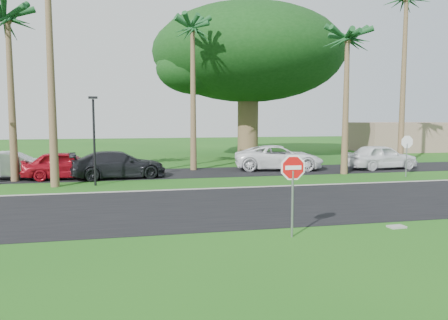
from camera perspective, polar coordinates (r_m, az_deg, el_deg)
name	(u,v)px	position (r m, az deg, el deg)	size (l,w,h in m)	color
ground	(249,216)	(16.06, 3.29, -7.27)	(120.00, 120.00, 0.00)	#184F13
road	(236,205)	(17.95, 1.57, -5.85)	(120.00, 8.00, 0.02)	black
parking_strip	(197,173)	(28.13, -3.55, -1.67)	(120.00, 5.00, 0.02)	black
curb	(217,188)	(21.84, -0.98, -3.73)	(120.00, 0.12, 0.06)	gray
stop_sign_near	(293,178)	(13.09, 8.97, -2.39)	(1.05, 0.07, 2.62)	gray
stop_sign_far	(407,147)	(28.26, 22.78, 1.53)	(1.05, 0.07, 2.62)	gray
palm_left_mid	(8,22)	(27.30, -26.41, 15.82)	(5.00, 5.00, 10.00)	brown
palm_center	(193,32)	(29.91, -4.12, 16.38)	(5.00, 5.00, 10.50)	brown
palm_right_near	(348,42)	(28.72, 15.84, 14.67)	(5.00, 5.00, 9.50)	brown
palm_right_far	(406,2)	(34.95, 22.72, 18.45)	(5.00, 5.00, 13.00)	brown
canopy_tree	(248,55)	(38.83, 3.19, 13.58)	(16.50, 16.50, 13.12)	brown
streetlight_right	(94,135)	(23.67, -16.61, 3.15)	(0.45, 0.25, 4.64)	black
building_far	(402,137)	(49.88, 22.22, 2.84)	(10.00, 6.00, 3.00)	gray
car_silver	(13,166)	(28.01, -25.88, -0.66)	(1.66, 4.77, 1.57)	silver
car_red	(66,165)	(26.73, -19.89, -0.65)	(1.92, 4.77, 1.62)	maroon
car_dark	(119,165)	(26.25, -13.61, -0.63)	(2.21, 5.44, 1.58)	black
car_minivan	(279,158)	(29.78, 7.16, 0.29)	(2.74, 5.95, 1.65)	white
car_pickup	(381,157)	(31.89, 19.83, 0.38)	(1.99, 4.96, 1.69)	white
utility_slab	(397,227)	(15.42, 21.61, -8.10)	(0.55, 0.35, 0.06)	gray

